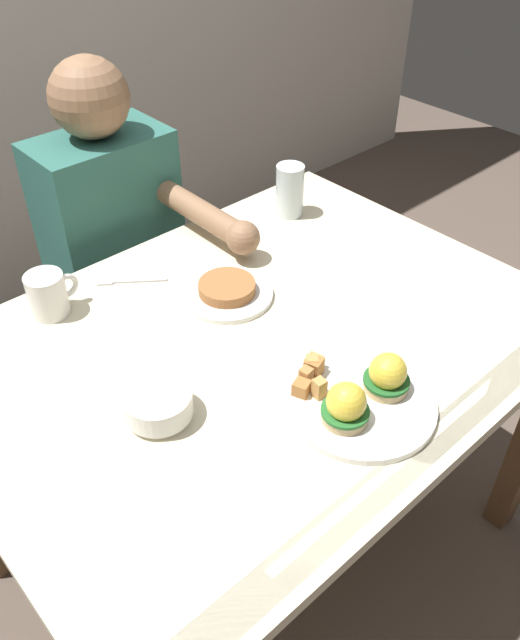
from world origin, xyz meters
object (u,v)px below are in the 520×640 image
fork (127,281)px  eggs_benedict_plate (360,396)px  side_plate (227,291)px  diner_person (121,246)px  water_glass_near (290,194)px  coffee_mug (48,293)px  dining_table (259,374)px  fruit_bowl (158,405)px

fork → eggs_benedict_plate: bearing=-80.7°
fork → side_plate: side_plate is taller
fork → diner_person: diner_person is taller
water_glass_near → side_plate: (-0.35, -0.17, -0.04)m
coffee_mug → diner_person: bearing=38.7°
dining_table → fork: (-0.10, 0.34, 0.11)m
dining_table → water_glass_near: bearing=38.9°
dining_table → fork: 0.37m
side_plate → diner_person: diner_person is taller
coffee_mug → diner_person: 0.43m
side_plate → eggs_benedict_plate: bearing=-94.7°
eggs_benedict_plate → diner_person: bearing=87.5°
fruit_bowl → coffee_mug: 0.39m
fork → coffee_mug: bearing=176.2°
coffee_mug → water_glass_near: water_glass_near is taller
coffee_mug → fork: bearing=-3.8°
fruit_bowl → fork: 0.42m
fruit_bowl → side_plate: bearing=31.1°
dining_table → fruit_bowl: fruit_bowl is taller
fruit_bowl → coffee_mug: size_ratio=1.08×
fruit_bowl → coffee_mug: bearing=89.5°
eggs_benedict_plate → diner_person: diner_person is taller
diner_person → water_glass_near: bearing=-39.9°
eggs_benedict_plate → fruit_bowl: size_ratio=2.25×
dining_table → fruit_bowl: bearing=-171.0°
coffee_mug → dining_table: bearing=-52.0°
fruit_bowl → dining_table: bearing=9.0°
eggs_benedict_plate → coffee_mug: 0.67m
dining_table → coffee_mug: size_ratio=10.80×
fork → dining_table: bearing=-74.2°
dining_table → eggs_benedict_plate: 0.29m
coffee_mug → side_plate: 0.37m
coffee_mug → fork: coffee_mug is taller
fruit_bowl → water_glass_near: 0.75m
side_plate → diner_person: size_ratio=0.18×
eggs_benedict_plate → fruit_bowl: bearing=141.9°
fruit_bowl → coffee_mug: (0.00, 0.39, 0.02)m
fork → diner_person: (0.14, 0.26, -0.09)m
fruit_bowl → diner_person: size_ratio=0.11×
dining_table → diner_person: size_ratio=1.05×
eggs_benedict_plate → diner_person: 0.87m
diner_person → eggs_benedict_plate: bearing=-92.5°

